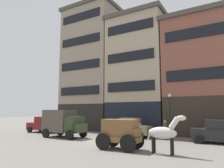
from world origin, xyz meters
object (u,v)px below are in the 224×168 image
Objects in this scene: sedan_dark at (217,132)px; sedan_parked_curb at (131,128)px; draft_horse at (164,133)px; delivery_truck_near at (64,122)px; sedan_light at (43,124)px; cargo_wagon at (120,132)px; pedestrian_officer at (165,128)px; streetlamp_curbside at (170,109)px; fire_hydrant_curbside at (83,129)px.

sedan_dark is 1.02× the size of sedan_parked_curb.
delivery_truck_near reaches higher than draft_horse.
sedan_light is 1.03× the size of sedan_parked_curb.
sedan_parked_curb is at bearing 109.02° from cargo_wagon.
sedan_parked_curb is at bearing 129.80° from draft_horse.
sedan_light is (-15.69, 4.59, -0.36)m from draft_horse.
delivery_truck_near is (-10.56, 2.55, 0.15)m from draft_horse.
draft_horse is at bearing -74.38° from pedestrian_officer.
cargo_wagon is 0.80× the size of sedan_parked_curb.
sedan_light is at bearing -171.09° from streetlamp_curbside.
fire_hydrant_curbside is at bearing -179.90° from streetlamp_curbside.
sedan_light is at bearing -175.34° from sedan_dark.
sedan_light is (-12.74, 4.59, -0.23)m from cargo_wagon.
sedan_parked_curb is (-2.08, 6.04, -0.23)m from cargo_wagon.
sedan_parked_curb is at bearing 178.23° from pedestrian_officer.
pedestrian_officer reaches higher than fire_hydrant_curbside.
delivery_truck_near is 6.56m from sedan_parked_curb.
draft_horse is 0.63× the size of sedan_parked_curb.
sedan_light reaches higher than pedestrian_officer.
cargo_wagon is at bearing -19.81° from sedan_light.
sedan_light is at bearing 158.32° from delivery_truck_near.
cargo_wagon is 11.00m from fire_hydrant_curbside.
sedan_dark is (2.42, 6.06, -0.36)m from draft_horse.
streetlamp_curbside is at bearing 168.73° from sedan_dark.
draft_horse is 0.57× the size of streetlamp_curbside.
fire_hydrant_curbside is (-0.99, 4.26, -1.00)m from delivery_truck_near.
pedestrian_officer is at bearing -1.77° from sedan_parked_curb.
fire_hydrant_curbside is (-9.89, 0.87, -0.55)m from pedestrian_officer.
sedan_parked_curb is at bearing 7.75° from sedan_light.
sedan_parked_curb is 6.58m from fire_hydrant_curbside.
fire_hydrant_curbside is at bearing 173.27° from sedan_parked_curb.
sedan_parked_curb is 4.48× the size of fire_hydrant_curbside.
streetlamp_curbside is (0.24, 0.89, 1.69)m from pedestrian_officer.
sedan_dark is at bearing 0.18° from sedan_parked_curb.
sedan_light is 10.76m from sedan_parked_curb.
sedan_dark reaches higher than fire_hydrant_curbside.
cargo_wagon is at bearing -179.96° from draft_horse.
streetlamp_curbside is at bearing 25.08° from delivery_truck_near.
streetlamp_curbside is (-1.42, 6.83, 1.40)m from draft_horse.
delivery_truck_near is at bearing -147.73° from sedan_parked_curb.
streetlamp_curbside is at bearing 77.36° from cargo_wagon.
delivery_truck_near is 1.15× the size of sedan_dark.
streetlamp_curbside is at bearing 12.30° from sedan_parked_curb.
fire_hydrant_curbside is at bearing 149.49° from draft_horse.
delivery_truck_near is at bearing -154.92° from streetlamp_curbside.
cargo_wagon is 1.26× the size of draft_horse.
sedan_dark is 2.11× the size of pedestrian_officer.
fire_hydrant_curbside is at bearing 103.11° from delivery_truck_near.
fire_hydrant_curbside is (4.14, 2.22, -0.49)m from sedan_light.
cargo_wagon is 6.39m from sedan_parked_curb.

